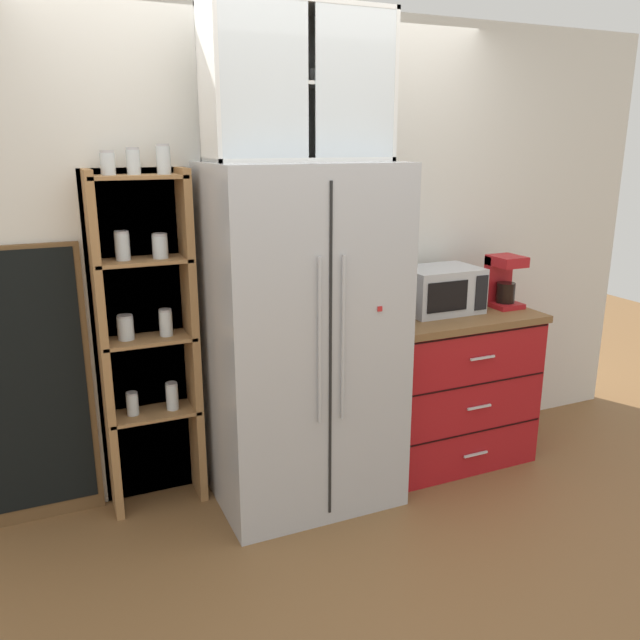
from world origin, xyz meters
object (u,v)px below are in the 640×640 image
Objects in this scene: bottle_cobalt at (454,295)px; mug_navy at (399,315)px; microwave at (440,290)px; chalkboard_menu at (28,389)px; refrigerator at (302,339)px; coffee_maker at (502,281)px.

mug_navy is at bearing -172.13° from bottle_cobalt.
microwave is 1.81× the size of bottle_cobalt.
bottle_cobalt is (0.39, 0.05, 0.06)m from mug_navy.
chalkboard_menu is at bearing 173.21° from bottle_cobalt.
chalkboard_menu reaches higher than microwave.
refrigerator is 1.26× the size of chalkboard_menu.
coffee_maker is at bearing 5.03° from mug_navy.
coffee_maker is at bearing -5.79° from microwave.
mug_navy is (-0.33, -0.11, -0.09)m from microwave.
coffee_maker is (1.32, 0.06, 0.18)m from refrigerator.
coffee_maker is 2.68m from chalkboard_menu.
microwave is (0.91, 0.10, 0.15)m from refrigerator.
mug_navy is (-0.75, -0.07, -0.11)m from coffee_maker.
coffee_maker is (0.41, -0.04, 0.03)m from microwave.
refrigerator reaches higher than microwave.
microwave is 0.42m from coffee_maker.
refrigerator is at bearing -173.76° from microwave.
chalkboard_menu is at bearing 170.21° from mug_navy.
bottle_cobalt is 2.32m from chalkboard_menu.
mug_navy is at bearing -162.10° from microwave.
chalkboard_menu is at bearing 166.46° from refrigerator.
chalkboard_menu is (-2.23, 0.22, -0.33)m from microwave.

